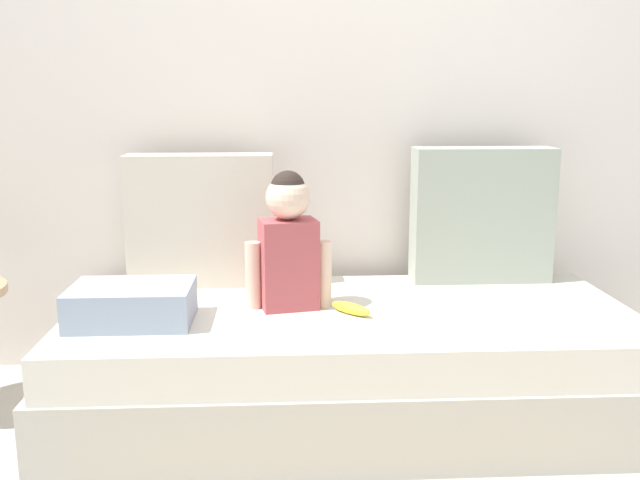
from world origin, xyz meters
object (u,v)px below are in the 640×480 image
object	(u,v)px
banana	(351,308)
folded_blanket	(132,304)
throw_pillow_left	(201,220)
throw_pillow_right	(481,215)
toddler	(288,241)
couch	(350,362)

from	to	relation	value
banana	folded_blanket	bearing A→B (deg)	-176.27
throw_pillow_left	banana	bearing A→B (deg)	-37.78
throw_pillow_right	folded_blanket	world-z (taller)	throw_pillow_right
toddler	throw_pillow_right	bearing A→B (deg)	23.35
throw_pillow_left	folded_blanket	distance (m)	0.55
folded_blanket	banana	bearing A→B (deg)	3.73
toddler	banana	bearing A→B (deg)	-23.41
throw_pillow_left	folded_blanket	world-z (taller)	throw_pillow_left
throw_pillow_right	folded_blanket	distance (m)	1.41
couch	banana	world-z (taller)	banana
couch	throw_pillow_left	size ratio (longest dim) A/B	3.59
couch	throw_pillow_left	bearing A→B (deg)	147.16
banana	folded_blanket	world-z (taller)	folded_blanket
throw_pillow_right	banana	world-z (taller)	throw_pillow_right
couch	throw_pillow_right	size ratio (longest dim) A/B	3.67
folded_blanket	throw_pillow_left	bearing A→B (deg)	69.30
throw_pillow_right	toddler	size ratio (longest dim) A/B	1.14
throw_pillow_left	throw_pillow_right	size ratio (longest dim) A/B	1.02
throw_pillow_left	banana	world-z (taller)	throw_pillow_left
couch	toddler	xyz separation A→B (m)	(-0.22, 0.03, 0.45)
throw_pillow_left	toddler	world-z (taller)	throw_pillow_left
toddler	banana	world-z (taller)	toddler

